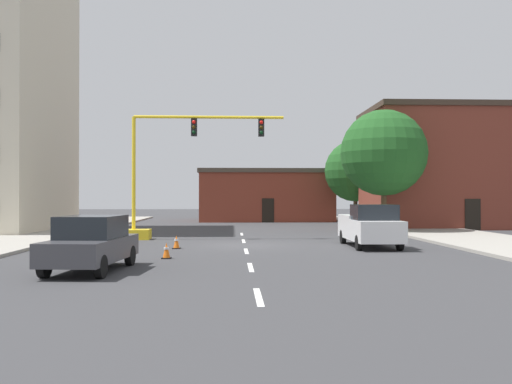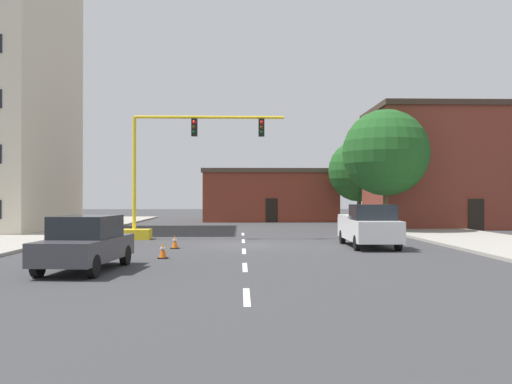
% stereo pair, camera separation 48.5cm
% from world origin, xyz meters
% --- Properties ---
extents(ground_plane, '(160.00, 160.00, 0.00)m').
position_xyz_m(ground_plane, '(0.00, 0.00, 0.00)').
color(ground_plane, '#38383A').
extents(sidewalk_left, '(6.00, 56.00, 0.14)m').
position_xyz_m(sidewalk_left, '(-12.43, 8.00, 0.07)').
color(sidewalk_left, '#9E998E').
rests_on(sidewalk_left, ground_plane).
extents(sidewalk_right, '(6.00, 56.00, 0.14)m').
position_xyz_m(sidewalk_right, '(12.43, 8.00, 0.07)').
color(sidewalk_right, '#9E998E').
rests_on(sidewalk_right, ground_plane).
extents(lane_stripe_seg_0, '(0.16, 2.40, 0.01)m').
position_xyz_m(lane_stripe_seg_0, '(0.00, -14.00, 0.00)').
color(lane_stripe_seg_0, silver).
rests_on(lane_stripe_seg_0, ground_plane).
extents(lane_stripe_seg_1, '(0.16, 2.40, 0.01)m').
position_xyz_m(lane_stripe_seg_1, '(0.00, -8.50, 0.00)').
color(lane_stripe_seg_1, silver).
rests_on(lane_stripe_seg_1, ground_plane).
extents(lane_stripe_seg_2, '(0.16, 2.40, 0.01)m').
position_xyz_m(lane_stripe_seg_2, '(0.00, -3.00, 0.00)').
color(lane_stripe_seg_2, silver).
rests_on(lane_stripe_seg_2, ground_plane).
extents(lane_stripe_seg_3, '(0.16, 2.40, 0.01)m').
position_xyz_m(lane_stripe_seg_3, '(0.00, 2.50, 0.00)').
color(lane_stripe_seg_3, silver).
rests_on(lane_stripe_seg_3, ground_plane).
extents(lane_stripe_seg_4, '(0.16, 2.40, 0.01)m').
position_xyz_m(lane_stripe_seg_4, '(0.00, 8.00, 0.00)').
color(lane_stripe_seg_4, silver).
rests_on(lane_stripe_seg_4, ground_plane).
extents(building_brick_center, '(12.87, 9.62, 4.97)m').
position_xyz_m(building_brick_center, '(2.68, 28.56, 2.50)').
color(building_brick_center, brown).
rests_on(building_brick_center, ground_plane).
extents(building_row_right, '(12.59, 8.50, 9.11)m').
position_xyz_m(building_row_right, '(16.12, 15.30, 4.56)').
color(building_row_right, brown).
rests_on(building_row_right, ground_plane).
extents(traffic_signal_gantry, '(9.16, 1.20, 6.83)m').
position_xyz_m(traffic_signal_gantry, '(-4.83, 3.96, 2.25)').
color(traffic_signal_gantry, yellow).
rests_on(traffic_signal_gantry, ground_plane).
extents(tree_right_mid, '(5.69, 5.69, 8.10)m').
position_xyz_m(tree_right_mid, '(9.41, 9.51, 5.24)').
color(tree_right_mid, '#4C3823').
rests_on(tree_right_mid, ground_plane).
extents(tree_right_far, '(5.40, 5.40, 7.32)m').
position_xyz_m(tree_right_far, '(10.23, 21.72, 4.62)').
color(tree_right_far, brown).
rests_on(tree_right_far, ground_plane).
extents(pickup_truck_white, '(2.07, 5.42, 1.99)m').
position_xyz_m(pickup_truck_white, '(5.82, -1.16, 0.97)').
color(pickup_truck_white, white).
rests_on(pickup_truck_white, ground_plane).
extents(sedan_dark_gray_near_left, '(2.27, 4.65, 1.74)m').
position_xyz_m(sedan_dark_gray_near_left, '(-5.05, -9.23, 0.89)').
color(sedan_dark_gray_near_left, '#3D3D42').
rests_on(sedan_dark_gray_near_left, ground_plane).
extents(traffic_cone_roadside_a, '(0.36, 0.36, 0.60)m').
position_xyz_m(traffic_cone_roadside_a, '(-3.10, -5.74, 0.30)').
color(traffic_cone_roadside_a, black).
rests_on(traffic_cone_roadside_a, ground_plane).
extents(traffic_cone_roadside_b, '(0.36, 0.36, 0.61)m').
position_xyz_m(traffic_cone_roadside_b, '(-3.12, -1.69, 0.30)').
color(traffic_cone_roadside_b, black).
rests_on(traffic_cone_roadside_b, ground_plane).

